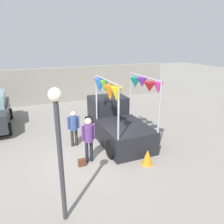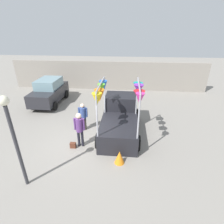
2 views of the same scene
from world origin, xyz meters
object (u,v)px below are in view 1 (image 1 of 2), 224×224
Objects in this scene: vendor_truck at (116,120)px; folded_kite_bundle_tangerine at (147,157)px; person_customer at (89,136)px; handbag at (82,162)px; person_vendor at (74,125)px; street_lamp at (59,138)px.

vendor_truck is 6.80× the size of folded_kite_bundle_tangerine.
person_customer is 6.44× the size of handbag.
handbag is (-0.13, -1.74, -0.84)m from person_vendor.
street_lamp is (-1.22, -4.05, 1.37)m from person_vendor.
vendor_truck reaches higher than person_customer.
person_customer is at bearing -138.01° from vendor_truck.
street_lamp is (-1.09, -2.31, 2.21)m from handbag.
folded_kite_bundle_tangerine is (3.42, 1.47, -2.05)m from street_lamp.
person_customer reaches higher than folded_kite_bundle_tangerine.
street_lamp reaches higher than person_customer.
folded_kite_bundle_tangerine is at bearing -27.91° from person_customer.
street_lamp is 4.25m from folded_kite_bundle_tangerine.
handbag is 3.38m from street_lamp.
vendor_truck reaches higher than person_vendor.
person_customer is 1.11× the size of person_vendor.
vendor_truck reaches higher than handbag.
person_vendor is (-2.06, -0.12, 0.09)m from vendor_truck.
person_customer is 3.00× the size of folded_kite_bundle_tangerine.
street_lamp is at bearing -106.76° from person_vendor.
person_customer is 3.16m from street_lamp.
person_customer is (-1.84, -1.66, 0.21)m from vendor_truck.
street_lamp reaches higher than person_vendor.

